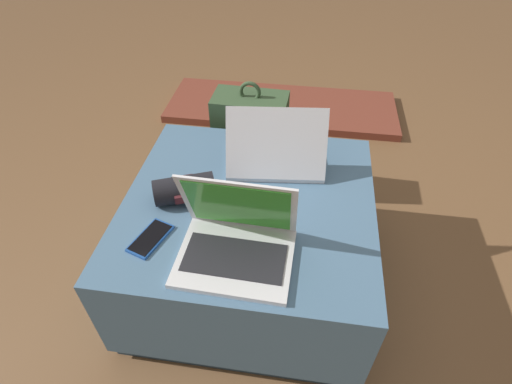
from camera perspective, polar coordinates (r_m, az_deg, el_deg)
The scene contains 8 objects.
ground_plane at distance 1.62m, azimuth -0.84°, elevation -11.74°, with size 14.00×14.00×0.00m, color brown.
ottoman at distance 1.46m, azimuth -0.92°, elevation -6.98°, with size 0.82×0.80×0.41m.
laptop_near at distance 1.12m, azimuth -2.92°, elevation -6.84°, with size 0.33×0.27×0.26m.
laptop_far at distance 1.42m, azimuth 2.83°, elevation 5.44°, with size 0.36×0.28×0.24m.
cell_phone at distance 1.23m, azimuth -14.84°, elevation -6.39°, with size 0.11×0.16×0.01m.
backpack at distance 1.85m, azimuth -0.71°, elevation 6.77°, with size 0.32×0.23×0.56m.
wrist_brace at distance 1.31m, azimuth -10.21°, elevation 0.46°, with size 0.21×0.15×0.09m.
fireplace_hearth at distance 2.56m, azimuth 3.68°, elevation 12.03°, with size 1.40×0.50×0.04m.
Camera 1 is at (0.16, -0.93, 1.32)m, focal length 28.00 mm.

